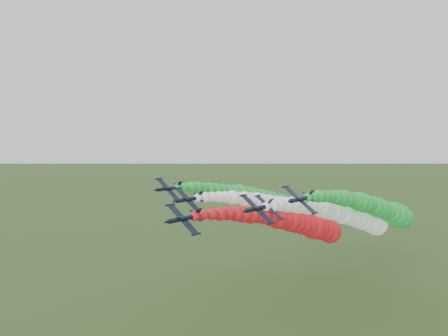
# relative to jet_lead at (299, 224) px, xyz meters

# --- Properties ---
(jet_lead) EXTENTS (12.53, 69.96, 18.49)m
(jet_lead) POSITION_rel_jet_lead_xyz_m (0.00, 0.00, 0.00)
(jet_lead) COLOR black
(jet_lead) RESTS_ON ground
(jet_inner_left) EXTENTS (12.73, 70.16, 18.68)m
(jet_inner_left) POSITION_rel_jet_lead_xyz_m (-12.00, 14.72, 1.46)
(jet_inner_left) COLOR black
(jet_inner_left) RESTS_ON ground
(jet_inner_right) EXTENTS (12.46, 69.89, 18.41)m
(jet_inner_right) POSITION_rel_jet_lead_xyz_m (10.14, 11.23, 1.91)
(jet_inner_right) COLOR black
(jet_inner_right) RESTS_ON ground
(jet_outer_left) EXTENTS (13.25, 70.68, 19.21)m
(jet_outer_left) POSITION_rel_jet_lead_xyz_m (-25.41, 22.31, 2.39)
(jet_outer_left) COLOR black
(jet_outer_left) RESTS_ON ground
(jet_outer_right) EXTENTS (12.42, 69.85, 18.38)m
(jet_outer_right) POSITION_rel_jet_lead_xyz_m (15.85, 21.74, 3.05)
(jet_outer_right) COLOR black
(jet_outer_right) RESTS_ON ground
(jet_trail) EXTENTS (12.58, 70.01, 18.54)m
(jet_trail) POSITION_rel_jet_lead_xyz_m (2.19, 29.88, -0.79)
(jet_trail) COLOR black
(jet_trail) RESTS_ON ground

